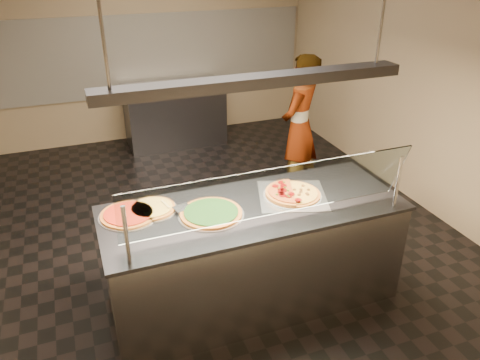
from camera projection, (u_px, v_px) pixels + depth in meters
name	position (u px, v px, depth m)	size (l,w,h in m)	color
ground	(211.00, 227.00, 5.22)	(5.00, 6.00, 0.02)	black
wall_back	(148.00, 41.00, 7.04)	(5.00, 0.02, 3.00)	#988462
wall_front	(413.00, 284.00, 2.02)	(5.00, 0.02, 3.00)	#988462
wall_right	(418.00, 73.00, 5.33)	(0.02, 6.00, 3.00)	#988462
tile_band	(150.00, 55.00, 7.11)	(4.90, 0.02, 1.20)	silver
serving_counter	(253.00, 254.00, 3.96)	(2.44, 0.94, 0.93)	#B7B7BC
sneeze_guard	(273.00, 193.00, 3.33)	(2.20, 0.18, 0.54)	#B7B7BC
perforated_tray	(292.00, 195.00, 3.91)	(0.70, 0.70, 0.01)	silver
half_pizza_pepperoni	(280.00, 194.00, 3.86)	(0.36, 0.50, 0.05)	#96501C
half_pizza_sausage	(304.00, 191.00, 3.93)	(0.36, 0.50, 0.04)	#96501C
pizza_spinach	(211.00, 213.00, 3.63)	(0.52, 0.52, 0.03)	silver
pizza_cheese	(152.00, 208.00, 3.70)	(0.40, 0.40, 0.03)	silver
pizza_tomato	(128.00, 214.00, 3.62)	(0.46, 0.46, 0.03)	silver
pizza_spatula	(172.00, 206.00, 3.71)	(0.22, 0.23, 0.02)	#B7B7BC
prep_table	(175.00, 114.00, 7.20)	(1.50, 0.74, 0.93)	#39393F
worker	(299.00, 127.00, 5.55)	(0.63, 0.41, 1.73)	#3B3A41
heat_lamp_housing	(256.00, 81.00, 3.29)	(2.30, 0.18, 0.08)	#39393F
lamp_rod_left	(99.00, 5.00, 2.73)	(0.02, 0.02, 1.01)	#B7B7BC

